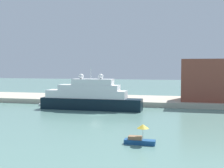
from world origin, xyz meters
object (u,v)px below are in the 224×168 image
(person_figure, at_px, (82,96))
(mooring_bollard, at_px, (117,100))
(parked_car, at_px, (77,96))
(large_yacht, at_px, (90,97))
(work_barge, at_px, (47,105))
(small_motorboat, at_px, (140,137))
(harbor_building, at_px, (213,80))

(person_figure, height_order, mooring_bollard, person_figure)
(person_figure, bearing_deg, parked_car, 131.42)
(large_yacht, xyz_separation_m, work_barge, (-14.46, 3.75, -2.95))
(small_motorboat, relative_size, mooring_bollard, 7.58)
(small_motorboat, bearing_deg, person_figure, 119.40)
(work_barge, distance_m, person_figure, 11.78)
(harbor_building, relative_size, mooring_bollard, 30.97)
(small_motorboat, height_order, harbor_building, harbor_building)
(parked_car, height_order, mooring_bollard, parked_car)
(small_motorboat, height_order, parked_car, small_motorboat)
(large_yacht, height_order, mooring_bollard, large_yacht)
(large_yacht, relative_size, parked_car, 7.02)
(large_yacht, bearing_deg, work_barge, 165.48)
(small_motorboat, distance_m, mooring_bollard, 42.59)
(harbor_building, relative_size, person_figure, 11.29)
(small_motorboat, bearing_deg, work_barge, 132.83)
(large_yacht, height_order, parked_car, large_yacht)
(large_yacht, xyz_separation_m, mooring_bollard, (5.60, 9.25, -1.56))
(large_yacht, distance_m, parked_car, 18.29)
(harbor_building, distance_m, parked_car, 43.05)
(work_barge, relative_size, mooring_bollard, 7.71)
(work_barge, distance_m, harbor_building, 49.87)
(parked_car, distance_m, person_figure, 4.62)
(large_yacht, height_order, person_figure, large_yacht)
(person_figure, distance_m, mooring_bollard, 12.36)
(parked_car, height_order, person_figure, person_figure)
(person_figure, bearing_deg, small_motorboat, -60.60)
(work_barge, relative_size, harbor_building, 0.25)
(harbor_building, height_order, person_figure, harbor_building)
(large_yacht, relative_size, person_figure, 16.62)
(small_motorboat, xyz_separation_m, work_barge, (-32.61, 35.18, -0.67))
(work_barge, xyz_separation_m, person_figure, (8.06, 8.39, 1.86))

